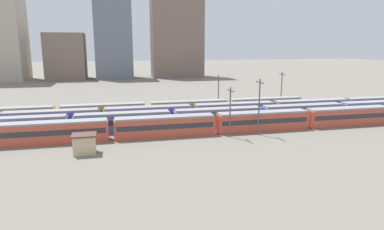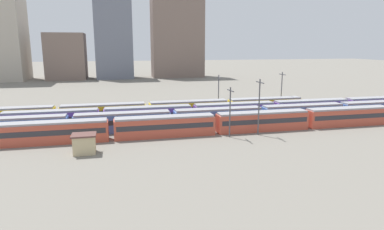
{
  "view_description": "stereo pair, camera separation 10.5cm",
  "coord_description": "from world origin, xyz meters",
  "px_view_note": "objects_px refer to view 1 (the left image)",
  "views": [
    {
      "loc": [
        8.57,
        -58.18,
        16.14
      ],
      "look_at": [
        24.03,
        7.8,
        2.04
      ],
      "focal_mm": 31.4,
      "sensor_mm": 36.0,
      "label": 1
    },
    {
      "loc": [
        8.67,
        -58.2,
        16.14
      ],
      "look_at": [
        24.03,
        7.8,
        2.04
      ],
      "focal_mm": 31.4,
      "sensor_mm": 36.0,
      "label": 2
    }
  ],
  "objects_px": {
    "train_track_3": "(147,110)",
    "catenary_pole_1": "(218,92)",
    "train_track_2": "(234,111)",
    "catenary_pole_3": "(281,89)",
    "train_track_1": "(218,117)",
    "catenary_pole_0": "(259,104)",
    "train_track_0": "(262,121)",
    "signal_hut": "(84,144)",
    "catenary_pole_2": "(230,110)"
  },
  "relations": [
    {
      "from": "train_track_2",
      "to": "train_track_0",
      "type": "bearing_deg",
      "value": -79.53
    },
    {
      "from": "train_track_1",
      "to": "catenary_pole_1",
      "type": "height_order",
      "value": "catenary_pole_1"
    },
    {
      "from": "catenary_pole_0",
      "to": "signal_hut",
      "type": "bearing_deg",
      "value": -172.22
    },
    {
      "from": "catenary_pole_0",
      "to": "catenary_pole_1",
      "type": "xyz_separation_m",
      "value": [
        -0.85,
        21.54,
        -0.54
      ]
    },
    {
      "from": "train_track_0",
      "to": "catenary_pole_3",
      "type": "xyz_separation_m",
      "value": [
        13.66,
        18.69,
        3.43
      ]
    },
    {
      "from": "train_track_1",
      "to": "train_track_2",
      "type": "xyz_separation_m",
      "value": [
        5.33,
        5.2,
        0.0
      ]
    },
    {
      "from": "train_track_2",
      "to": "catenary_pole_2",
      "type": "bearing_deg",
      "value": -113.3
    },
    {
      "from": "train_track_0",
      "to": "catenary_pole_3",
      "type": "height_order",
      "value": "catenary_pole_3"
    },
    {
      "from": "train_track_3",
      "to": "catenary_pole_0",
      "type": "distance_m",
      "value": 26.31
    },
    {
      "from": "train_track_2",
      "to": "catenary_pole_3",
      "type": "distance_m",
      "value": 17.98
    },
    {
      "from": "train_track_0",
      "to": "train_track_3",
      "type": "relative_size",
      "value": 1.25
    },
    {
      "from": "train_track_1",
      "to": "signal_hut",
      "type": "bearing_deg",
      "value": -154.12
    },
    {
      "from": "train_track_1",
      "to": "train_track_3",
      "type": "distance_m",
      "value": 16.86
    },
    {
      "from": "catenary_pole_0",
      "to": "catenary_pole_2",
      "type": "bearing_deg",
      "value": -176.78
    },
    {
      "from": "train_track_0",
      "to": "catenary_pole_2",
      "type": "relative_size",
      "value": 10.4
    },
    {
      "from": "train_track_2",
      "to": "train_track_3",
      "type": "xyz_separation_m",
      "value": [
        -18.6,
        5.2,
        0.0
      ]
    },
    {
      "from": "train_track_1",
      "to": "catenary_pole_0",
      "type": "bearing_deg",
      "value": -57.45
    },
    {
      "from": "train_track_2",
      "to": "catenary_pole_0",
      "type": "bearing_deg",
      "value": -90.89
    },
    {
      "from": "catenary_pole_1",
      "to": "catenary_pole_3",
      "type": "relative_size",
      "value": 0.96
    },
    {
      "from": "catenary_pole_0",
      "to": "catenary_pole_3",
      "type": "bearing_deg",
      "value": 53.74
    },
    {
      "from": "train_track_3",
      "to": "catenary_pole_2",
      "type": "height_order",
      "value": "catenary_pole_2"
    },
    {
      "from": "catenary_pole_0",
      "to": "catenary_pole_2",
      "type": "height_order",
      "value": "catenary_pole_0"
    },
    {
      "from": "train_track_3",
      "to": "catenary_pole_2",
      "type": "distance_m",
      "value": 22.89
    },
    {
      "from": "train_track_2",
      "to": "catenary_pole_2",
      "type": "distance_m",
      "value": 15.08
    },
    {
      "from": "catenary_pole_1",
      "to": "signal_hut",
      "type": "xyz_separation_m",
      "value": [
        -29.32,
        -25.66,
        -3.59
      ]
    },
    {
      "from": "catenary_pole_2",
      "to": "signal_hut",
      "type": "height_order",
      "value": "catenary_pole_2"
    },
    {
      "from": "train_track_2",
      "to": "catenary_pole_0",
      "type": "xyz_separation_m",
      "value": [
        -0.2,
        -13.23,
        3.78
      ]
    },
    {
      "from": "catenary_pole_0",
      "to": "catenary_pole_3",
      "type": "distance_m",
      "value": 26.69
    },
    {
      "from": "train_track_1",
      "to": "signal_hut",
      "type": "height_order",
      "value": "train_track_1"
    },
    {
      "from": "train_track_1",
      "to": "catenary_pole_2",
      "type": "xyz_separation_m",
      "value": [
        -0.5,
        -8.35,
        3.13
      ]
    },
    {
      "from": "signal_hut",
      "to": "catenary_pole_2",
      "type": "bearing_deg",
      "value": 8.82
    },
    {
      "from": "catenary_pole_2",
      "to": "catenary_pole_3",
      "type": "relative_size",
      "value": 0.94
    },
    {
      "from": "train_track_2",
      "to": "catenary_pole_1",
      "type": "bearing_deg",
      "value": 97.22
    },
    {
      "from": "catenary_pole_3",
      "to": "signal_hut",
      "type": "distance_m",
      "value": 52.76
    },
    {
      "from": "train_track_2",
      "to": "catenary_pole_3",
      "type": "bearing_deg",
      "value": 28.03
    },
    {
      "from": "catenary_pole_3",
      "to": "signal_hut",
      "type": "height_order",
      "value": "catenary_pole_3"
    },
    {
      "from": "train_track_2",
      "to": "signal_hut",
      "type": "relative_size",
      "value": 26.0
    },
    {
      "from": "train_track_0",
      "to": "train_track_3",
      "type": "height_order",
      "value": "same"
    },
    {
      "from": "train_track_3",
      "to": "catenary_pole_1",
      "type": "bearing_deg",
      "value": 10.04
    },
    {
      "from": "catenary_pole_3",
      "to": "train_track_2",
      "type": "bearing_deg",
      "value": -151.97
    },
    {
      "from": "signal_hut",
      "to": "catenary_pole_3",
      "type": "bearing_deg",
      "value": 29.17
    },
    {
      "from": "catenary_pole_3",
      "to": "signal_hut",
      "type": "bearing_deg",
      "value": -150.83
    },
    {
      "from": "train_track_3",
      "to": "train_track_2",
      "type": "bearing_deg",
      "value": -15.62
    },
    {
      "from": "catenary_pole_1",
      "to": "train_track_3",
      "type": "bearing_deg",
      "value": -169.96
    },
    {
      "from": "train_track_3",
      "to": "catenary_pole_2",
      "type": "xyz_separation_m",
      "value": [
        12.76,
        -18.75,
        3.13
      ]
    },
    {
      "from": "train_track_3",
      "to": "catenary_pole_0",
      "type": "height_order",
      "value": "catenary_pole_0"
    },
    {
      "from": "catenary_pole_1",
      "to": "signal_hut",
      "type": "relative_size",
      "value": 2.56
    },
    {
      "from": "train_track_3",
      "to": "catenary_pole_3",
      "type": "xyz_separation_m",
      "value": [
        34.18,
        3.09,
        3.43
      ]
    },
    {
      "from": "catenary_pole_3",
      "to": "signal_hut",
      "type": "xyz_separation_m",
      "value": [
        -45.95,
        -25.64,
        -3.78
      ]
    },
    {
      "from": "train_track_0",
      "to": "signal_hut",
      "type": "height_order",
      "value": "train_track_0"
    }
  ]
}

